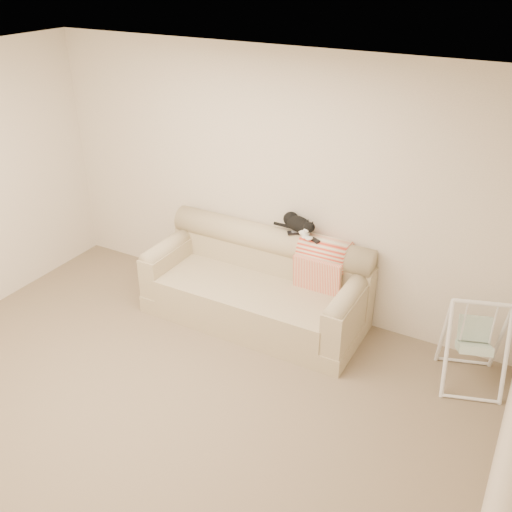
{
  "coord_description": "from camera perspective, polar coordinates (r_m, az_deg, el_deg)",
  "views": [
    {
      "loc": [
        2.41,
        -2.68,
        3.33
      ],
      "look_at": [
        0.23,
        1.27,
        0.9
      ],
      "focal_mm": 40.0,
      "sensor_mm": 36.0,
      "label": 1
    }
  ],
  "objects": [
    {
      "name": "sofa",
      "position": [
        5.73,
        0.18,
        -2.99
      ],
      "size": [
        2.2,
        0.93,
        0.9
      ],
      "color": "tan",
      "rests_on": "ground"
    },
    {
      "name": "room_shell",
      "position": [
        4.03,
        -11.69,
        1.13
      ],
      "size": [
        5.04,
        4.04,
        2.6
      ],
      "color": "beige",
      "rests_on": "ground"
    },
    {
      "name": "throw_blanket",
      "position": [
        5.5,
        6.79,
        -0.12
      ],
      "size": [
        0.48,
        0.38,
        0.58
      ],
      "color": "red",
      "rests_on": "sofa"
    },
    {
      "name": "remote_b",
      "position": [
        5.43,
        5.69,
        1.71
      ],
      "size": [
        0.17,
        0.12,
        0.02
      ],
      "color": "black",
      "rests_on": "sofa"
    },
    {
      "name": "ground_plane",
      "position": [
        4.9,
        -9.91,
        -14.94
      ],
      "size": [
        5.0,
        5.0,
        0.0
      ],
      "primitive_type": "plane",
      "color": "#75614D",
      "rests_on": "ground"
    },
    {
      "name": "tuxedo_cat",
      "position": [
        5.51,
        4.27,
        3.2
      ],
      "size": [
        0.49,
        0.33,
        0.2
      ],
      "color": "black",
      "rests_on": "sofa"
    },
    {
      "name": "remote_a",
      "position": [
        5.54,
        4.09,
        2.35
      ],
      "size": [
        0.18,
        0.14,
        0.03
      ],
      "color": "black",
      "rests_on": "sofa"
    },
    {
      "name": "baby_swing",
      "position": [
        5.19,
        20.99,
        -8.04
      ],
      "size": [
        0.64,
        0.67,
        0.83
      ],
      "color": "white",
      "rests_on": "ground"
    }
  ]
}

